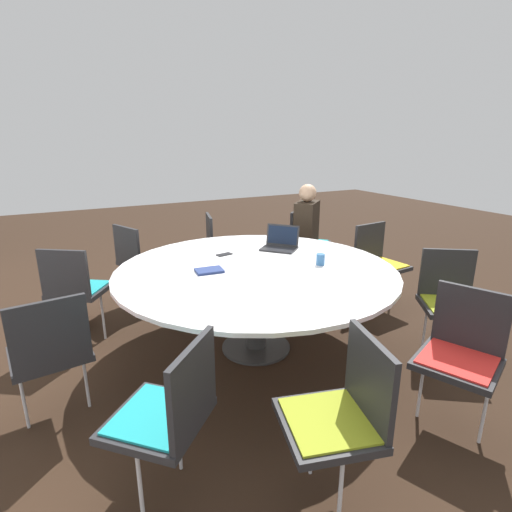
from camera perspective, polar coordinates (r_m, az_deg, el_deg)
The scene contains 18 objects.
ground_plane at distance 3.52m, azimuth -0.00°, elevation -12.96°, with size 16.00×16.00×0.00m, color black.
conference_table at distance 3.25m, azimuth -0.00°, elevation -3.02°, with size 2.25×2.25×0.72m.
chair_0 at distance 4.99m, azimuth 7.08°, elevation 2.51°, with size 0.61×0.61×0.88m.
chair_1 at distance 4.73m, azimuth -5.08°, elevation 1.77°, with size 0.53×0.51×0.88m.
chair_2 at distance 4.36m, azimuth -16.41°, elevation -0.16°, with size 0.57×0.56×0.88m.
chair_3 at distance 3.74m, azimuth -24.45°, elevation -3.79°, with size 0.59×0.60×0.88m.
chair_4 at distance 2.74m, azimuth -27.35°, elevation -11.58°, with size 0.47×0.49×0.88m.
chair_5 at distance 2.02m, azimuth -12.24°, elevation -20.58°, with size 0.61×0.61×0.88m.
chair_6 at distance 2.02m, azimuth 12.15°, elevation -20.60°, with size 0.53×0.52×0.88m.
chair_7 at distance 2.73m, azimuth 27.33°, elevation -11.63°, with size 0.57×0.56×0.88m.
chair_8 at distance 3.54m, azimuth 25.96°, elevation -5.08°, with size 0.59×0.60×0.88m.
chair_9 at distance 4.32m, azimuth 17.00°, elevation -0.33°, with size 0.46×0.48×0.88m.
person_0 at distance 4.70m, azimuth 7.40°, elevation 4.00°, with size 0.40×0.42×1.23m.
laptop at distance 3.78m, azimuth 3.51°, elevation 1.85°, with size 0.41×0.40×0.21m.
spiral_notebook at distance 3.15m, azimuth -6.69°, elevation -2.07°, with size 0.17×0.22×0.02m.
coffee_cup at distance 3.33m, azimuth 9.20°, elevation -0.48°, with size 0.07×0.07×0.09m.
cell_phone at distance 3.59m, azimuth -4.56°, elevation 0.23°, with size 0.10×0.15×0.01m.
handbag at distance 4.23m, azimuth -24.23°, elevation -7.13°, with size 0.36×0.16×0.28m.
Camera 1 is at (-2.72, 1.41, 1.74)m, focal length 28.00 mm.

